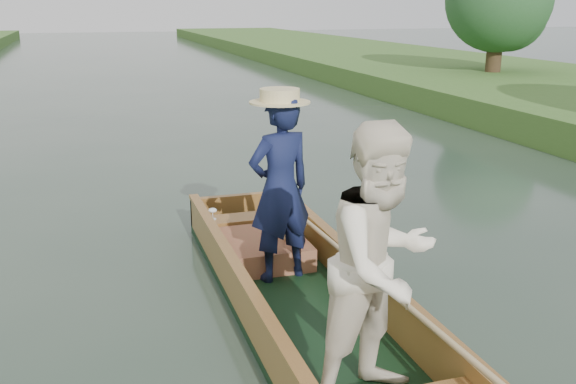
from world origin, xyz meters
name	(u,v)px	position (x,y,z in m)	size (l,w,h in m)	color
ground	(311,326)	(0.00, 0.00, 0.00)	(120.00, 120.00, 0.00)	#283D30
trees_far	(177,3)	(0.25, 8.50, 2.50)	(22.82, 17.83, 4.37)	#47331E
punt	(323,262)	(0.02, -0.22, 0.64)	(1.14, 5.00, 1.84)	black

